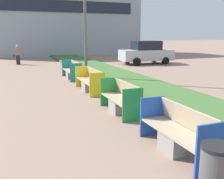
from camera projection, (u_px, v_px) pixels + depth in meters
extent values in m
cube|color=#426B33|center=(153.00, 91.00, 10.69)|extent=(2.80, 120.00, 0.18)
cube|color=#939EAD|center=(63.00, 13.00, 30.61)|extent=(16.96, 6.60, 9.49)
cube|color=#1E2333|center=(69.00, 6.00, 27.45)|extent=(14.25, 0.08, 1.20)
cube|color=gray|center=(176.00, 142.00, 5.36)|extent=(0.52, 0.60, 0.42)
cube|color=tan|center=(176.00, 132.00, 5.31)|extent=(0.58, 1.94, 0.05)
cube|color=tan|center=(188.00, 118.00, 5.36)|extent=(0.14, 1.86, 0.48)
cube|color=blue|center=(211.00, 150.00, 4.41)|extent=(0.62, 0.04, 0.94)
cube|color=blue|center=(152.00, 116.00, 6.21)|extent=(0.62, 0.04, 0.94)
cube|color=gray|center=(120.00, 106.00, 8.08)|extent=(0.52, 0.60, 0.42)
cube|color=tan|center=(120.00, 99.00, 8.04)|extent=(0.58, 1.81, 0.05)
cube|color=tan|center=(128.00, 90.00, 8.08)|extent=(0.14, 1.74, 0.48)
cube|color=#238C3D|center=(133.00, 105.00, 7.18)|extent=(0.62, 0.04, 0.94)
cube|color=#238C3D|center=(109.00, 92.00, 8.88)|extent=(0.62, 0.04, 0.94)
cube|color=gray|center=(89.00, 86.00, 11.14)|extent=(0.52, 0.60, 0.42)
cube|color=tan|center=(89.00, 81.00, 11.10)|extent=(0.58, 2.20, 0.05)
cube|color=tan|center=(95.00, 74.00, 11.14)|extent=(0.14, 2.12, 0.48)
cube|color=yellow|center=(97.00, 85.00, 10.07)|extent=(0.62, 0.04, 0.94)
cube|color=yellow|center=(82.00, 76.00, 12.11)|extent=(0.62, 0.04, 0.94)
cube|color=gray|center=(72.00, 75.00, 14.26)|extent=(0.52, 0.60, 0.42)
cube|color=tan|center=(71.00, 71.00, 14.21)|extent=(0.58, 2.09, 0.05)
cube|color=tan|center=(76.00, 66.00, 14.25)|extent=(0.14, 2.01, 0.48)
cube|color=#197A7F|center=(76.00, 73.00, 13.23)|extent=(0.62, 0.04, 0.94)
cube|color=#197A7F|center=(67.00, 68.00, 15.18)|extent=(0.62, 0.04, 0.94)
cylinder|color=#4C4F51|center=(216.00, 178.00, 3.61)|extent=(0.47, 0.47, 0.87)
cylinder|color=black|center=(219.00, 147.00, 3.52)|extent=(0.49, 0.49, 0.05)
cube|color=#232633|center=(18.00, 60.00, 20.84)|extent=(0.30, 0.22, 0.74)
cube|color=olive|center=(17.00, 51.00, 20.70)|extent=(0.38, 0.24, 0.60)
sphere|color=tan|center=(17.00, 46.00, 20.62)|extent=(0.21, 0.21, 0.21)
cube|color=#232328|center=(14.00, 56.00, 20.68)|extent=(0.12, 0.20, 0.18)
cube|color=#B7BABF|center=(146.00, 55.00, 21.16)|extent=(4.30, 2.01, 0.84)
cube|color=black|center=(146.00, 45.00, 20.99)|extent=(2.19, 1.67, 0.72)
cylinder|color=black|center=(165.00, 61.00, 20.87)|extent=(0.60, 0.20, 0.60)
cylinder|color=black|center=(154.00, 59.00, 22.51)|extent=(0.60, 0.20, 0.60)
cylinder|color=black|center=(137.00, 62.00, 19.98)|extent=(0.60, 0.20, 0.60)
cylinder|color=black|center=(127.00, 60.00, 21.62)|extent=(0.60, 0.20, 0.60)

